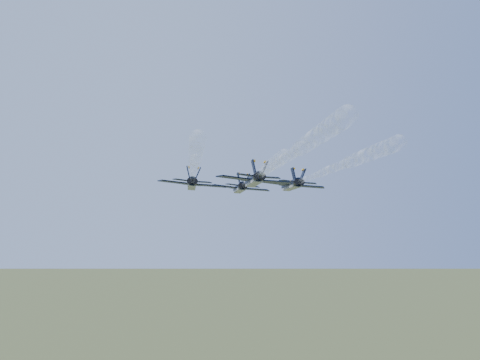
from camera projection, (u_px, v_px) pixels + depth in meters
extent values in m
cylinder|color=black|center=(240.00, 188.00, 122.64)|extent=(4.17, 14.04, 1.94)
cone|color=black|center=(236.00, 190.00, 130.89)|extent=(2.36, 3.01, 1.94)
ellipsoid|color=black|center=(238.00, 186.00, 126.22)|extent=(1.50, 2.66, 0.95)
cube|color=gray|center=(239.00, 191.00, 122.58)|extent=(3.61, 12.58, 0.61)
cube|color=black|center=(224.00, 186.00, 121.47)|extent=(6.51, 4.23, 0.74)
cube|color=#FFB20D|center=(224.00, 186.00, 123.25)|extent=(5.89, 1.25, 0.77)
cube|color=black|center=(255.00, 189.00, 122.12)|extent=(6.94, 5.77, 0.74)
cube|color=#FFB20D|center=(254.00, 189.00, 123.90)|extent=(5.41, 3.03, 0.77)
cube|color=black|center=(233.00, 185.00, 115.84)|extent=(3.03, 2.24, 0.39)
cube|color=black|center=(253.00, 187.00, 116.25)|extent=(3.20, 2.85, 0.39)
cube|color=black|center=(239.00, 179.00, 116.81)|extent=(1.13, 2.40, 2.70)
cube|color=black|center=(247.00, 180.00, 116.97)|extent=(1.59, 2.48, 2.57)
cylinder|color=black|center=(241.00, 186.00, 115.26)|extent=(1.44, 1.45, 1.25)
cylinder|color=black|center=(245.00, 187.00, 115.35)|extent=(1.44, 1.45, 1.25)
cylinder|color=black|center=(192.00, 184.00, 108.09)|extent=(4.17, 14.04, 1.94)
cone|color=black|center=(192.00, 186.00, 116.35)|extent=(2.36, 3.01, 1.94)
ellipsoid|color=black|center=(192.00, 182.00, 111.68)|extent=(1.50, 2.66, 0.95)
cube|color=gray|center=(192.00, 187.00, 108.04)|extent=(3.61, 12.58, 0.61)
cube|color=black|center=(174.00, 182.00, 106.92)|extent=(6.51, 4.23, 0.74)
cube|color=#FFB20D|center=(174.00, 182.00, 108.70)|extent=(5.89, 1.25, 0.77)
cube|color=black|center=(210.00, 186.00, 107.58)|extent=(6.94, 5.77, 0.74)
cube|color=#FFB20D|center=(209.00, 186.00, 109.35)|extent=(5.41, 3.03, 0.77)
cube|color=black|center=(181.00, 180.00, 101.30)|extent=(3.03, 2.24, 0.39)
cube|color=black|center=(204.00, 183.00, 101.70)|extent=(3.20, 2.85, 0.39)
cube|color=black|center=(188.00, 174.00, 102.26)|extent=(1.13, 2.40, 2.70)
cube|color=black|center=(198.00, 175.00, 102.43)|extent=(1.59, 2.48, 2.57)
cylinder|color=black|center=(190.00, 182.00, 100.72)|extent=(1.44, 1.45, 1.25)
cylinder|color=black|center=(195.00, 182.00, 100.81)|extent=(1.44, 1.45, 1.25)
cylinder|color=black|center=(292.00, 185.00, 111.11)|extent=(4.17, 14.04, 1.94)
cone|color=black|center=(284.00, 187.00, 119.36)|extent=(2.36, 3.01, 1.94)
ellipsoid|color=black|center=(289.00, 183.00, 114.69)|extent=(1.50, 2.66, 0.95)
cube|color=gray|center=(291.00, 188.00, 111.05)|extent=(3.61, 12.58, 0.61)
cube|color=black|center=(275.00, 183.00, 109.94)|extent=(6.51, 4.23, 0.74)
cube|color=#FFB20D|center=(274.00, 183.00, 111.72)|extent=(5.89, 1.25, 0.77)
cube|color=black|center=(309.00, 187.00, 110.59)|extent=(6.94, 5.77, 0.74)
cube|color=#FFB20D|center=(307.00, 187.00, 112.37)|extent=(5.41, 3.03, 0.77)
cube|color=black|center=(287.00, 181.00, 104.31)|extent=(3.03, 2.24, 0.39)
cube|color=black|center=(309.00, 184.00, 104.72)|extent=(3.20, 2.85, 0.39)
cube|color=black|center=(293.00, 175.00, 105.28)|extent=(1.13, 2.40, 2.70)
cube|color=black|center=(302.00, 176.00, 105.44)|extent=(1.59, 2.48, 2.57)
cylinder|color=black|center=(296.00, 183.00, 103.73)|extent=(1.44, 1.45, 1.25)
cylinder|color=black|center=(301.00, 183.00, 103.82)|extent=(1.44, 1.45, 1.25)
cylinder|color=black|center=(254.00, 180.00, 96.67)|extent=(4.17, 14.04, 1.94)
cone|color=black|center=(249.00, 183.00, 104.93)|extent=(2.36, 3.01, 1.94)
ellipsoid|color=black|center=(252.00, 178.00, 100.26)|extent=(1.50, 2.66, 0.95)
cube|color=gray|center=(254.00, 183.00, 96.62)|extent=(3.61, 12.58, 0.61)
cube|color=black|center=(235.00, 178.00, 95.51)|extent=(6.51, 4.23, 0.74)
cube|color=#FFB20D|center=(234.00, 178.00, 97.28)|extent=(5.89, 1.25, 0.77)
cube|color=black|center=(274.00, 182.00, 96.16)|extent=(6.94, 5.77, 0.74)
cube|color=#FFB20D|center=(272.00, 182.00, 97.94)|extent=(5.41, 3.03, 0.77)
cube|color=black|center=(246.00, 176.00, 89.88)|extent=(3.03, 2.24, 0.39)
cube|color=black|center=(272.00, 178.00, 90.28)|extent=(3.20, 2.85, 0.39)
cube|color=black|center=(254.00, 168.00, 90.85)|extent=(1.13, 2.40, 2.70)
cube|color=black|center=(264.00, 169.00, 91.01)|extent=(1.59, 2.48, 2.57)
cylinder|color=black|center=(257.00, 177.00, 89.30)|extent=(1.44, 1.45, 1.25)
cylinder|color=black|center=(262.00, 177.00, 89.39)|extent=(1.44, 1.45, 1.25)
cylinder|color=white|center=(247.00, 183.00, 107.06)|extent=(3.81, 17.19, 1.03)
cylinder|color=white|center=(258.00, 177.00, 90.91)|extent=(4.19, 17.25, 1.41)
cylinder|color=white|center=(273.00, 169.00, 74.75)|extent=(4.64, 17.32, 1.87)
cylinder|color=white|center=(193.00, 178.00, 92.52)|extent=(3.81, 17.19, 1.03)
cylinder|color=white|center=(194.00, 170.00, 76.36)|extent=(4.19, 17.25, 1.41)
cylinder|color=white|center=(196.00, 157.00, 60.21)|extent=(4.64, 17.32, 1.87)
cylinder|color=white|center=(309.00, 179.00, 95.53)|extent=(3.81, 17.19, 1.03)
cylinder|color=white|center=(333.00, 171.00, 79.38)|extent=(4.19, 17.25, 1.41)
cylinder|color=white|center=(371.00, 160.00, 63.23)|extent=(4.64, 17.32, 1.87)
cylinder|color=white|center=(267.00, 172.00, 81.10)|extent=(3.81, 17.19, 1.03)
cylinder|color=white|center=(287.00, 161.00, 64.94)|extent=(4.19, 17.25, 1.41)
cylinder|color=white|center=(320.00, 142.00, 48.79)|extent=(4.64, 17.32, 1.87)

